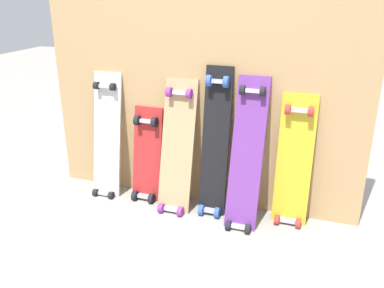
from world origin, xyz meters
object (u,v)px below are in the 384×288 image
Objects in this scene: skateboard_white at (107,141)px; skateboard_yellow at (294,166)px; skateboard_black at (215,148)px; skateboard_purple at (246,159)px; skateboard_red at (147,159)px; skateboard_natural at (177,152)px.

skateboard_yellow is (1.25, 0.03, -0.02)m from skateboard_white.
skateboard_purple is at bearing -15.59° from skateboard_black.
skateboard_black is at bearing -0.09° from skateboard_white.
skateboard_white is 0.30m from skateboard_red.
skateboard_white is at bearing -177.35° from skateboard_red.
skateboard_white is 0.52m from skateboard_natural.
skateboard_white is at bearing 176.48° from skateboard_natural.
skateboard_natural is (0.52, -0.03, 0.00)m from skateboard_white.
skateboard_purple reaches higher than skateboard_white.
skateboard_purple reaches higher than skateboard_natural.
skateboard_red is at bearing -179.20° from skateboard_yellow.
skateboard_red is at bearing 178.26° from skateboard_black.
skateboard_white is 0.77m from skateboard_black.
skateboard_white is 1.01× the size of skateboard_natural.
skateboard_purple is 1.11× the size of skateboard_yellow.
skateboard_purple is at bearing -3.53° from skateboard_white.
skateboard_natural reaches higher than skateboard_red.
skateboard_purple reaches higher than skateboard_yellow.
skateboard_white reaches higher than skateboard_red.
skateboard_black is (0.76, -0.00, 0.05)m from skateboard_white.
skateboard_red is 0.70m from skateboard_purple.
skateboard_white is 1.06× the size of skateboard_yellow.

